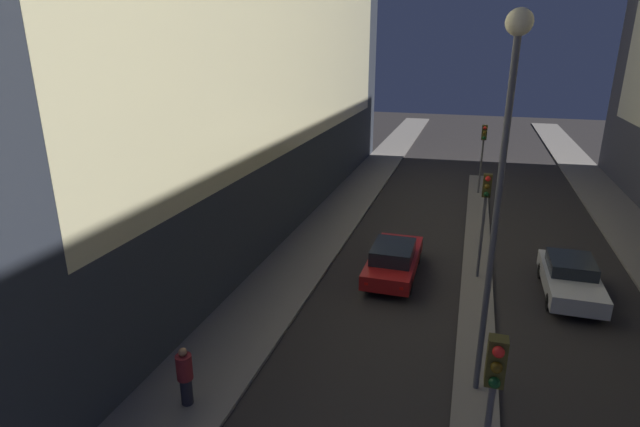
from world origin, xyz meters
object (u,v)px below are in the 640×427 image
(traffic_light_mid, at_px, (485,202))
(street_lamp, at_px, (505,139))
(traffic_light_near, at_px, (492,396))
(car_left_lane, at_px, (394,259))
(car_right_lane, at_px, (570,278))
(pedestrian_on_left_sidewalk, at_px, (185,375))
(traffic_light_far, at_px, (483,144))

(traffic_light_mid, distance_m, street_lamp, 8.07)
(traffic_light_near, height_order, car_left_lane, traffic_light_near)
(car_right_lane, relative_size, pedestrian_on_left_sidewalk, 2.62)
(street_lamp, bearing_deg, traffic_light_near, -90.00)
(traffic_light_near, distance_m, car_right_lane, 12.02)
(traffic_light_mid, bearing_deg, traffic_light_near, -90.00)
(traffic_light_far, height_order, street_lamp, street_lamp)
(traffic_light_near, height_order, car_right_lane, traffic_light_near)
(traffic_light_mid, relative_size, car_left_lane, 0.90)
(car_left_lane, distance_m, pedestrian_on_left_sidewalk, 10.17)
(traffic_light_near, xyz_separation_m, car_right_lane, (3.32, 11.26, -2.56))
(traffic_light_far, height_order, car_left_lane, traffic_light_far)
(traffic_light_far, bearing_deg, street_lamp, -90.00)
(traffic_light_far, relative_size, pedestrian_on_left_sidewalk, 2.56)
(pedestrian_on_left_sidewalk, bearing_deg, traffic_light_mid, 54.17)
(car_left_lane, bearing_deg, pedestrian_on_left_sidewalk, -112.65)
(traffic_light_near, height_order, traffic_light_mid, same)
(street_lamp, bearing_deg, traffic_light_mid, 90.00)
(car_left_lane, xyz_separation_m, car_right_lane, (6.63, 0.27, -0.02))
(pedestrian_on_left_sidewalk, bearing_deg, traffic_light_near, -12.63)
(car_left_lane, distance_m, car_right_lane, 6.64)
(traffic_light_near, bearing_deg, street_lamp, 90.00)
(street_lamp, relative_size, pedestrian_on_left_sidewalk, 5.79)
(traffic_light_mid, bearing_deg, car_left_lane, -169.16)
(car_right_lane, bearing_deg, street_lamp, -115.95)
(street_lamp, xyz_separation_m, pedestrian_on_left_sidewalk, (-7.23, -2.83, -5.99))
(traffic_light_near, bearing_deg, pedestrian_on_left_sidewalk, 167.37)
(car_right_lane, bearing_deg, traffic_light_near, -106.40)
(traffic_light_far, relative_size, street_lamp, 0.44)
(traffic_light_near, distance_m, traffic_light_far, 24.25)
(traffic_light_mid, height_order, car_right_lane, traffic_light_mid)
(car_right_lane, bearing_deg, pedestrian_on_left_sidewalk, -137.56)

